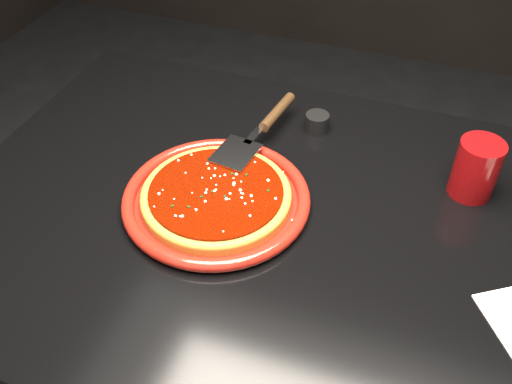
{
  "coord_description": "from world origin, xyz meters",
  "views": [
    {
      "loc": [
        0.15,
        -0.64,
        1.41
      ],
      "look_at": [
        -0.09,
        0.02,
        0.77
      ],
      "focal_mm": 40.0,
      "sensor_mm": 36.0,
      "label": 1
    }
  ],
  "objects_px": {
    "pizza_server": "(259,130)",
    "plate": "(216,199)",
    "table": "(291,349)",
    "cup": "(476,169)",
    "ramekin": "(317,122)"
  },
  "relations": [
    {
      "from": "ramekin",
      "to": "table",
      "type": "bearing_deg",
      "value": -80.27
    },
    {
      "from": "plate",
      "to": "pizza_server",
      "type": "relative_size",
      "value": 1.09
    },
    {
      "from": "pizza_server",
      "to": "cup",
      "type": "distance_m",
      "value": 0.38
    },
    {
      "from": "pizza_server",
      "to": "plate",
      "type": "bearing_deg",
      "value": -86.99
    },
    {
      "from": "plate",
      "to": "pizza_server",
      "type": "xyz_separation_m",
      "value": [
        0.01,
        0.17,
        0.03
      ]
    },
    {
      "from": "table",
      "to": "plate",
      "type": "height_order",
      "value": "plate"
    },
    {
      "from": "table",
      "to": "ramekin",
      "type": "relative_size",
      "value": 26.04
    },
    {
      "from": "table",
      "to": "ramekin",
      "type": "xyz_separation_m",
      "value": [
        -0.04,
        0.26,
        0.39
      ]
    },
    {
      "from": "pizza_server",
      "to": "ramekin",
      "type": "height_order",
      "value": "pizza_server"
    },
    {
      "from": "cup",
      "to": "ramekin",
      "type": "relative_size",
      "value": 2.25
    },
    {
      "from": "cup",
      "to": "plate",
      "type": "bearing_deg",
      "value": -156.01
    },
    {
      "from": "table",
      "to": "cup",
      "type": "bearing_deg",
      "value": 34.34
    },
    {
      "from": "table",
      "to": "pizza_server",
      "type": "distance_m",
      "value": 0.47
    },
    {
      "from": "table",
      "to": "plate",
      "type": "xyz_separation_m",
      "value": [
        -0.15,
        -0.01,
        0.39
      ]
    },
    {
      "from": "ramekin",
      "to": "pizza_server",
      "type": "bearing_deg",
      "value": -134.23
    }
  ]
}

